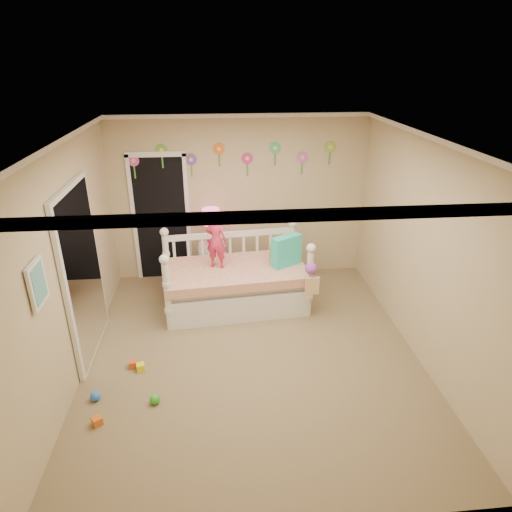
{
  "coord_description": "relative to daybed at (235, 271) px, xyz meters",
  "views": [
    {
      "loc": [
        -0.39,
        -4.52,
        3.38
      ],
      "look_at": [
        0.1,
        0.6,
        1.05
      ],
      "focal_mm": 31.26,
      "sensor_mm": 36.0,
      "label": 1
    }
  ],
  "objects": [
    {
      "name": "floor",
      "position": [
        0.14,
        -1.21,
        -0.55
      ],
      "size": [
        4.0,
        4.5,
        0.01
      ],
      "primitive_type": "cube",
      "color": "#7F684C",
      "rests_on": "ground"
    },
    {
      "name": "ceiling",
      "position": [
        0.14,
        -1.21,
        2.05
      ],
      "size": [
        4.0,
        4.5,
        0.01
      ],
      "primitive_type": "cube",
      "color": "white",
      "rests_on": "floor"
    },
    {
      "name": "back_wall",
      "position": [
        0.14,
        1.04,
        0.75
      ],
      "size": [
        4.0,
        0.01,
        2.6
      ],
      "primitive_type": "cube",
      "color": "tan",
      "rests_on": "floor"
    },
    {
      "name": "left_wall",
      "position": [
        -1.86,
        -1.21,
        0.75
      ],
      "size": [
        0.01,
        4.5,
        2.6
      ],
      "primitive_type": "cube",
      "color": "tan",
      "rests_on": "floor"
    },
    {
      "name": "right_wall",
      "position": [
        2.14,
        -1.21,
        0.75
      ],
      "size": [
        0.01,
        4.5,
        2.6
      ],
      "primitive_type": "cube",
      "color": "tan",
      "rests_on": "floor"
    },
    {
      "name": "crown_molding",
      "position": [
        0.14,
        -1.21,
        2.02
      ],
      "size": [
        4.0,
        4.5,
        0.06
      ],
      "primitive_type": null,
      "color": "white",
      "rests_on": "ceiling"
    },
    {
      "name": "daybed",
      "position": [
        0.0,
        0.0,
        0.0
      ],
      "size": [
        2.13,
        1.28,
        1.11
      ],
      "primitive_type": null,
      "rotation": [
        0.0,
        0.0,
        0.09
      ],
      "color": "white",
      "rests_on": "floor"
    },
    {
      "name": "pillow_turquoise",
      "position": [
        0.73,
        0.0,
        0.28
      ],
      "size": [
        0.46,
        0.36,
        0.44
      ],
      "primitive_type": "cube",
      "rotation": [
        0.0,
        0.0,
        0.52
      ],
      "color": "#2AD3B7",
      "rests_on": "daybed"
    },
    {
      "name": "pillow_lime",
      "position": [
        0.68,
        0.06,
        0.22
      ],
      "size": [
        0.35,
        0.14,
        0.32
      ],
      "primitive_type": "cube",
      "rotation": [
        0.0,
        0.0,
        -0.06
      ],
      "color": "#9BBB39",
      "rests_on": "daybed"
    },
    {
      "name": "child",
      "position": [
        -0.25,
        0.04,
        0.47
      ],
      "size": [
        0.35,
        0.29,
        0.82
      ],
      "primitive_type": "imported",
      "rotation": [
        0.0,
        0.0,
        2.77
      ],
      "color": "#D63058",
      "rests_on": "daybed"
    },
    {
      "name": "nightstand",
      "position": [
        -0.32,
        0.72,
        -0.21
      ],
      "size": [
        0.42,
        0.32,
        0.68
      ],
      "primitive_type": "cube",
      "rotation": [
        0.0,
        0.0,
        -0.04
      ],
      "color": "white",
      "rests_on": "floor"
    },
    {
      "name": "table_lamp",
      "position": [
        -0.32,
        0.72,
        0.51
      ],
      "size": [
        0.26,
        0.26,
        0.58
      ],
      "color": "#F32074",
      "rests_on": "nightstand"
    },
    {
      "name": "closet_doorway",
      "position": [
        -1.11,
        1.03,
        0.48
      ],
      "size": [
        0.9,
        0.04,
        2.07
      ],
      "primitive_type": "cube",
      "color": "black",
      "rests_on": "back_wall"
    },
    {
      "name": "flower_decals",
      "position": [
        0.05,
        1.03,
        1.39
      ],
      "size": [
        3.4,
        0.02,
        0.5
      ],
      "primitive_type": null,
      "color": "#B2668C",
      "rests_on": "back_wall"
    },
    {
      "name": "mirror_closet",
      "position": [
        -1.82,
        -0.91,
        0.5
      ],
      "size": [
        0.07,
        1.3,
        2.1
      ],
      "primitive_type": "cube",
      "color": "white",
      "rests_on": "left_wall"
    },
    {
      "name": "wall_picture",
      "position": [
        -1.83,
        -2.11,
        1.0
      ],
      "size": [
        0.05,
        0.34,
        0.42
      ],
      "primitive_type": "cube",
      "color": "white",
      "rests_on": "left_wall"
    },
    {
      "name": "hanging_bag",
      "position": [
        0.97,
        -0.59,
        0.12
      ],
      "size": [
        0.2,
        0.16,
        0.36
      ],
      "primitive_type": null,
      "color": "beige",
      "rests_on": "daybed"
    },
    {
      "name": "toy_scatter",
      "position": [
        -1.23,
        -1.82,
        -0.5
      ],
      "size": [
        0.87,
        1.34,
        0.11
      ],
      "primitive_type": null,
      "rotation": [
        0.0,
        0.0,
        0.06
      ],
      "color": "#996666",
      "rests_on": "floor"
    }
  ]
}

